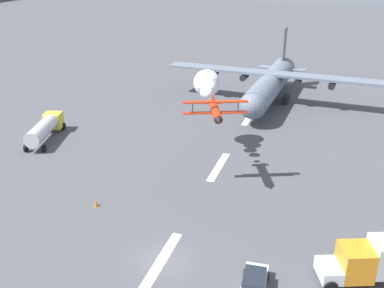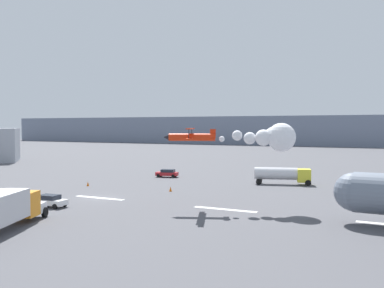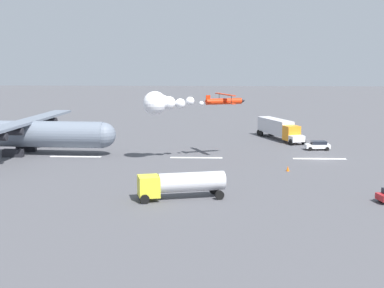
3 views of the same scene
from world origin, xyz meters
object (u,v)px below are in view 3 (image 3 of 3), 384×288
followme_car_yellow (318,145)px  traffic_cone_far (288,168)px  cargo_transport_plane (32,133)px  semi_truck_orange (279,128)px  fuel_tanker_truck (180,183)px  stunt_biplane_red (166,103)px

followme_car_yellow → traffic_cone_far: size_ratio=5.51×
cargo_transport_plane → semi_truck_orange: bearing=-156.0°
semi_truck_orange → fuel_tanker_truck: 47.59m
cargo_transport_plane → fuel_tanker_truck: size_ratio=3.78×
cargo_transport_plane → fuel_tanker_truck: bearing=133.4°
stunt_biplane_red → followme_car_yellow: 27.76m
semi_truck_orange → fuel_tanker_truck: (15.45, 45.01, -0.38)m
cargo_transport_plane → stunt_biplane_red: size_ratio=2.42×
stunt_biplane_red → followme_car_yellow: (-24.28, -10.93, -7.87)m
semi_truck_orange → followme_car_yellow: size_ratio=3.48×
semi_truck_orange → stunt_biplane_red: bearing=50.1°
traffic_cone_far → stunt_biplane_red: bearing=-21.7°
fuel_tanker_truck → traffic_cone_far: 20.57m
cargo_transport_plane → traffic_cone_far: cargo_transport_plane is taller
cargo_transport_plane → stunt_biplane_red: (-21.74, 4.58, 5.22)m
cargo_transport_plane → traffic_cone_far: bearing=163.7°
cargo_transport_plane → semi_truck_orange: 44.68m
stunt_biplane_red → traffic_cone_far: size_ratio=20.31×
followme_car_yellow → traffic_cone_far: (7.17, 17.73, -0.44)m
fuel_tanker_truck → followme_car_yellow: 39.11m
stunt_biplane_red → semi_truck_orange: size_ratio=1.06×
cargo_transport_plane → fuel_tanker_truck: 36.93m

